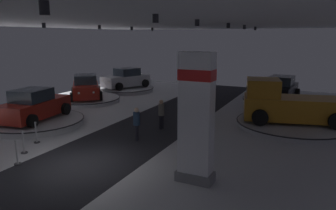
{
  "coord_description": "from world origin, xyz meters",
  "views": [
    {
      "loc": [
        8.06,
        -9.09,
        4.9
      ],
      "look_at": [
        1.2,
        5.56,
        1.4
      ],
      "focal_mm": 34.55,
      "sensor_mm": 36.0,
      "label": 1
    }
  ],
  "objects_px": {
    "display_car_mid_left": "(34,106)",
    "display_car_deep_left": "(126,79)",
    "display_platform_deep_left": "(126,89)",
    "visitor_walking_far": "(137,122)",
    "brand_sign_pylon": "(196,117)",
    "visitor_walking_near": "(161,112)",
    "display_platform_mid_left": "(36,122)",
    "pickup_truck_far_right": "(289,105)",
    "display_car_far_left": "(86,87)",
    "display_platform_far_left": "(87,99)",
    "display_platform_far_right": "(293,124)",
    "display_car_deep_right": "(281,89)",
    "display_platform_deep_right": "(280,101)"
  },
  "relations": [
    {
      "from": "display_platform_deep_left",
      "to": "display_platform_mid_left",
      "type": "relative_size",
      "value": 0.94
    },
    {
      "from": "brand_sign_pylon",
      "to": "visitor_walking_near",
      "type": "height_order",
      "value": "brand_sign_pylon"
    },
    {
      "from": "display_platform_mid_left",
      "to": "brand_sign_pylon",
      "type": "bearing_deg",
      "value": -15.27
    },
    {
      "from": "pickup_truck_far_right",
      "to": "visitor_walking_near",
      "type": "relative_size",
      "value": 3.54
    },
    {
      "from": "display_car_deep_right",
      "to": "display_platform_deep_left",
      "type": "height_order",
      "value": "display_car_deep_right"
    },
    {
      "from": "display_car_deep_left",
      "to": "visitor_walking_far",
      "type": "xyz_separation_m",
      "value": [
        7.89,
        -11.54,
        -0.21
      ]
    },
    {
      "from": "visitor_walking_far",
      "to": "brand_sign_pylon",
      "type": "bearing_deg",
      "value": -36.23
    },
    {
      "from": "display_platform_far_right",
      "to": "visitor_walking_near",
      "type": "distance_m",
      "value": 7.26
    },
    {
      "from": "display_car_far_left",
      "to": "visitor_walking_near",
      "type": "height_order",
      "value": "display_car_far_left"
    },
    {
      "from": "brand_sign_pylon",
      "to": "display_platform_far_right",
      "type": "xyz_separation_m",
      "value": [
        2.5,
        8.62,
        -2.11
      ]
    },
    {
      "from": "brand_sign_pylon",
      "to": "display_car_deep_left",
      "type": "bearing_deg",
      "value": 129.46
    },
    {
      "from": "display_platform_deep_right",
      "to": "display_car_deep_left",
      "type": "distance_m",
      "value": 13.08
    },
    {
      "from": "brand_sign_pylon",
      "to": "display_platform_deep_right",
      "type": "xyz_separation_m",
      "value": [
        1.1,
        14.98,
        -2.11
      ]
    },
    {
      "from": "pickup_truck_far_right",
      "to": "display_platform_far_left",
      "type": "height_order",
      "value": "pickup_truck_far_right"
    },
    {
      "from": "display_car_deep_right",
      "to": "display_car_far_left",
      "type": "relative_size",
      "value": 0.99
    },
    {
      "from": "display_platform_far_right",
      "to": "visitor_walking_far",
      "type": "height_order",
      "value": "visitor_walking_far"
    },
    {
      "from": "display_platform_mid_left",
      "to": "pickup_truck_far_right",
      "type": "bearing_deg",
      "value": 24.15
    },
    {
      "from": "display_platform_deep_left",
      "to": "display_car_deep_left",
      "type": "distance_m",
      "value": 0.92
    },
    {
      "from": "display_platform_deep_left",
      "to": "visitor_walking_far",
      "type": "bearing_deg",
      "value": -55.53
    },
    {
      "from": "pickup_truck_far_right",
      "to": "brand_sign_pylon",
      "type": "bearing_deg",
      "value": -104.36
    },
    {
      "from": "display_car_deep_right",
      "to": "display_platform_far_left",
      "type": "xyz_separation_m",
      "value": [
        -13.3,
        -5.68,
        -0.87
      ]
    },
    {
      "from": "display_platform_deep_right",
      "to": "display_platform_far_left",
      "type": "bearing_deg",
      "value": -156.99
    },
    {
      "from": "display_car_mid_left",
      "to": "display_car_deep_right",
      "type": "bearing_deg",
      "value": 46.44
    },
    {
      "from": "display_platform_far_right",
      "to": "visitor_walking_near",
      "type": "xyz_separation_m",
      "value": [
        -6.34,
        -3.45,
        0.75
      ]
    },
    {
      "from": "brand_sign_pylon",
      "to": "display_platform_mid_left",
      "type": "bearing_deg",
      "value": 164.73
    },
    {
      "from": "display_car_far_left",
      "to": "display_car_mid_left",
      "type": "bearing_deg",
      "value": -75.05
    },
    {
      "from": "brand_sign_pylon",
      "to": "display_platform_far_right",
      "type": "bearing_deg",
      "value": 73.81
    },
    {
      "from": "display_platform_far_right",
      "to": "pickup_truck_far_right",
      "type": "distance_m",
      "value": 1.11
    },
    {
      "from": "display_platform_deep_left",
      "to": "display_car_deep_left",
      "type": "bearing_deg",
      "value": 68.72
    },
    {
      "from": "display_platform_mid_left",
      "to": "visitor_walking_far",
      "type": "xyz_separation_m",
      "value": [
        6.44,
        0.11,
        0.71
      ]
    },
    {
      "from": "pickup_truck_far_right",
      "to": "display_car_far_left",
      "type": "height_order",
      "value": "pickup_truck_far_right"
    },
    {
      "from": "display_car_mid_left",
      "to": "display_platform_mid_left",
      "type": "bearing_deg",
      "value": 97.9
    },
    {
      "from": "display_platform_deep_right",
      "to": "display_platform_mid_left",
      "type": "height_order",
      "value": "display_platform_mid_left"
    },
    {
      "from": "display_platform_far_right",
      "to": "display_platform_far_left",
      "type": "bearing_deg",
      "value": 177.22
    },
    {
      "from": "display_platform_far_left",
      "to": "visitor_walking_near",
      "type": "bearing_deg",
      "value": -26.47
    },
    {
      "from": "display_platform_deep_right",
      "to": "display_car_mid_left",
      "type": "xyz_separation_m",
      "value": [
        -11.58,
        -12.15,
        0.96
      ]
    },
    {
      "from": "pickup_truck_far_right",
      "to": "visitor_walking_near",
      "type": "height_order",
      "value": "pickup_truck_far_right"
    },
    {
      "from": "display_platform_deep_right",
      "to": "display_car_mid_left",
      "type": "distance_m",
      "value": 16.81
    },
    {
      "from": "display_platform_far_right",
      "to": "display_car_deep_left",
      "type": "relative_size",
      "value": 1.33
    },
    {
      "from": "display_car_far_left",
      "to": "visitor_walking_far",
      "type": "relative_size",
      "value": 2.76
    },
    {
      "from": "display_platform_far_right",
      "to": "pickup_truck_far_right",
      "type": "xyz_separation_m",
      "value": [
        -0.31,
        -0.07,
        1.06
      ]
    },
    {
      "from": "display_platform_deep_left",
      "to": "visitor_walking_far",
      "type": "xyz_separation_m",
      "value": [
        7.9,
        -11.51,
        0.71
      ]
    },
    {
      "from": "display_platform_mid_left",
      "to": "display_car_mid_left",
      "type": "distance_m",
      "value": 0.92
    },
    {
      "from": "pickup_truck_far_right",
      "to": "visitor_walking_far",
      "type": "xyz_separation_m",
      "value": [
        -6.24,
        -5.58,
        -0.31
      ]
    },
    {
      "from": "pickup_truck_far_right",
      "to": "display_car_deep_left",
      "type": "height_order",
      "value": "pickup_truck_far_right"
    },
    {
      "from": "display_platform_deep_left",
      "to": "display_car_mid_left",
      "type": "distance_m",
      "value": 11.78
    },
    {
      "from": "brand_sign_pylon",
      "to": "pickup_truck_far_right",
      "type": "bearing_deg",
      "value": 75.64
    },
    {
      "from": "display_car_mid_left",
      "to": "display_car_deep_left",
      "type": "bearing_deg",
      "value": 97.12
    },
    {
      "from": "brand_sign_pylon",
      "to": "visitor_walking_near",
      "type": "relative_size",
      "value": 2.76
    },
    {
      "from": "display_platform_deep_right",
      "to": "visitor_walking_near",
      "type": "relative_size",
      "value": 3.39
    }
  ]
}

